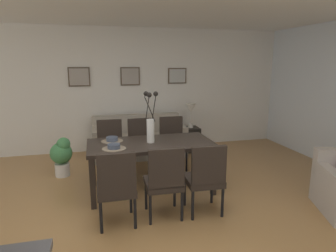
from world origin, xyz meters
name	(u,v)px	position (x,y,z in m)	size (l,w,h in m)	color
ground_plane	(150,224)	(0.00, 0.00, 0.00)	(9.00, 9.00, 0.00)	#A87A47
back_wall_panel	(121,90)	(0.00, 3.25, 1.30)	(9.00, 0.10, 2.60)	silver
dining_table	(151,148)	(0.19, 0.94, 0.66)	(1.80, 0.88, 0.74)	black
dining_chair_near_left	(116,185)	(-0.37, 0.06, 0.51)	(0.44, 0.44, 0.92)	black
dining_chair_near_right	(110,145)	(-0.35, 1.78, 0.51)	(0.46, 0.46, 0.92)	black
dining_chair_far_left	(165,179)	(0.20, 0.09, 0.51)	(0.46, 0.46, 0.92)	black
dining_chair_far_right	(141,143)	(0.18, 1.77, 0.51)	(0.44, 0.44, 0.92)	black
dining_chair_mid_left	(205,176)	(0.71, 0.07, 0.51)	(0.46, 0.46, 0.92)	black
dining_chair_mid_right	(172,140)	(0.76, 1.80, 0.51)	(0.45, 0.45, 0.92)	black
centerpiece_vase	(150,123)	(0.19, 0.94, 1.02)	(0.21, 0.23, 0.73)	white
placemat_near_left	(114,149)	(-0.35, 0.74, 0.74)	(0.32, 0.32, 0.01)	#7F705B
bowl_near_left	(114,146)	(-0.35, 0.74, 0.78)	(0.17, 0.17, 0.07)	#475166
placemat_near_right	(112,141)	(-0.35, 1.13, 0.74)	(0.32, 0.32, 0.01)	#7F705B
bowl_near_right	(112,139)	(-0.35, 1.13, 0.78)	(0.17, 0.17, 0.07)	#475166
sofa	(139,142)	(0.28, 2.70, 0.28)	(1.84, 0.84, 0.80)	#A89E8E
side_table	(190,139)	(1.39, 2.68, 0.26)	(0.36, 0.36, 0.52)	black
table_lamp	(191,110)	(1.39, 2.68, 0.89)	(0.22, 0.22, 0.51)	beige
framed_picture_left	(79,77)	(-0.85, 3.18, 1.59)	(0.43, 0.03, 0.39)	#473828
framed_picture_center	(130,76)	(0.19, 3.18, 1.59)	(0.41, 0.03, 0.38)	#473828
framed_picture_right	(177,76)	(1.23, 3.18, 1.59)	(0.42, 0.03, 0.34)	#473828
potted_plant	(62,155)	(-1.14, 1.85, 0.37)	(0.36, 0.36, 0.67)	silver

